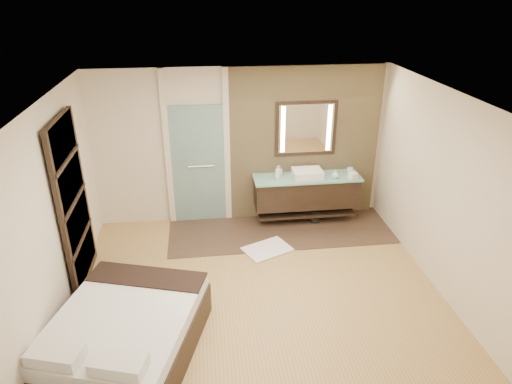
{
  "coord_description": "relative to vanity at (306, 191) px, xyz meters",
  "views": [
    {
      "loc": [
        -0.68,
        -5.15,
        3.95
      ],
      "look_at": [
        0.05,
        0.6,
        1.24
      ],
      "focal_mm": 32.0,
      "sensor_mm": 36.0,
      "label": 1
    }
  ],
  "objects": [
    {
      "name": "floor",
      "position": [
        -1.1,
        -1.92,
        -0.58
      ],
      "size": [
        5.0,
        5.0,
        0.0
      ],
      "primitive_type": "plane",
      "color": "#A07943",
      "rests_on": "ground"
    },
    {
      "name": "tile_strip",
      "position": [
        -0.5,
        -0.32,
        -0.57
      ],
      "size": [
        3.8,
        1.3,
        0.01
      ],
      "primitive_type": "cube",
      "color": "#3A2D1F",
      "rests_on": "floor"
    },
    {
      "name": "stone_wall",
      "position": [
        0.0,
        0.29,
        0.77
      ],
      "size": [
        2.6,
        0.08,
        2.7
      ],
      "primitive_type": "cube",
      "color": "tan",
      "rests_on": "floor"
    },
    {
      "name": "vanity",
      "position": [
        0.0,
        0.0,
        0.0
      ],
      "size": [
        1.85,
        0.55,
        0.88
      ],
      "color": "black",
      "rests_on": "stone_wall"
    },
    {
      "name": "mirror_unit",
      "position": [
        0.0,
        0.24,
        1.07
      ],
      "size": [
        1.06,
        0.04,
        0.96
      ],
      "color": "black",
      "rests_on": "stone_wall"
    },
    {
      "name": "frosted_door",
      "position": [
        -1.85,
        0.28,
        0.56
      ],
      "size": [
        1.1,
        0.12,
        2.7
      ],
      "color": "#ACDADA",
      "rests_on": "floor"
    },
    {
      "name": "shoji_partition",
      "position": [
        -3.53,
        -1.32,
        0.63
      ],
      "size": [
        0.06,
        1.2,
        2.4
      ],
      "color": "black",
      "rests_on": "floor"
    },
    {
      "name": "bed",
      "position": [
        -2.75,
        -2.92,
        -0.28
      ],
      "size": [
        1.99,
        2.23,
        0.72
      ],
      "rotation": [
        0.0,
        0.0,
        -0.3
      ],
      "color": "black",
      "rests_on": "floor"
    },
    {
      "name": "bath_mat",
      "position": [
        -0.82,
        -0.89,
        -0.56
      ],
      "size": [
        0.86,
        0.75,
        0.02
      ],
      "primitive_type": "cube",
      "rotation": [
        0.0,
        0.0,
        0.42
      ],
      "color": "white",
      "rests_on": "floor"
    },
    {
      "name": "waste_bin",
      "position": [
        0.17,
        -0.07,
        -0.46
      ],
      "size": [
        0.23,
        0.23,
        0.23
      ],
      "primitive_type": "cylinder",
      "rotation": [
        0.0,
        0.0,
        0.3
      ],
      "color": "black",
      "rests_on": "floor"
    },
    {
      "name": "tissue_box",
      "position": [
        0.76,
        -0.17,
        0.33
      ],
      "size": [
        0.16,
        0.16,
        0.1
      ],
      "primitive_type": "cube",
      "rotation": [
        0.0,
        0.0,
        0.42
      ],
      "color": "silver",
      "rests_on": "vanity"
    },
    {
      "name": "soap_bottle_a",
      "position": [
        -0.52,
        -0.01,
        0.39
      ],
      "size": [
        0.1,
        0.1,
        0.22
      ],
      "primitive_type": "imported",
      "rotation": [
        0.0,
        0.0,
        -0.28
      ],
      "color": "white",
      "rests_on": "vanity"
    },
    {
      "name": "soap_bottle_b",
      "position": [
        -0.47,
        0.11,
        0.37
      ],
      "size": [
        0.11,
        0.11,
        0.18
      ],
      "primitive_type": "imported",
      "rotation": [
        0.0,
        0.0,
        0.43
      ],
      "color": "#B2B2B2",
      "rests_on": "vanity"
    },
    {
      "name": "soap_bottle_c",
      "position": [
        0.46,
        -0.13,
        0.36
      ],
      "size": [
        0.13,
        0.13,
        0.14
      ],
      "primitive_type": "imported",
      "rotation": [
        0.0,
        0.0,
        -0.14
      ],
      "color": "#C1F3F0",
      "rests_on": "vanity"
    },
    {
      "name": "cup",
      "position": [
        0.79,
        0.09,
        0.33
      ],
      "size": [
        0.14,
        0.14,
        0.09
      ],
      "primitive_type": "imported",
      "rotation": [
        0.0,
        0.0,
        -0.36
      ],
      "color": "silver",
      "rests_on": "vanity"
    }
  ]
}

